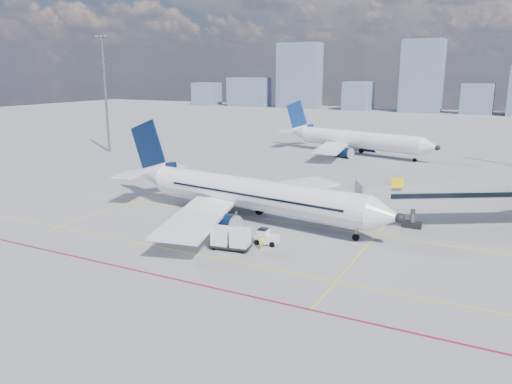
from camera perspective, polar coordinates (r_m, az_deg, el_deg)
ground at (r=54.98m, az=-2.89°, el=-5.23°), size 420.00×420.00×0.00m
apron_markings at (r=52.12m, az=-5.61°, el=-6.35°), size 90.00×35.12×0.01m
jet_bridge at (r=63.51m, az=24.04°, el=-0.33°), size 23.55×15.78×6.30m
floodlight_mast_nw at (r=117.59m, az=-16.84°, el=11.01°), size 3.20×0.61×25.45m
distant_skyline at (r=236.36m, az=21.60°, el=11.03°), size 254.02×15.55×31.53m
main_aircraft at (r=61.29m, az=-1.46°, el=-0.10°), size 39.47×34.29×11.56m
second_aircraft at (r=112.23m, az=11.04°, el=5.92°), size 37.82×32.38×11.25m
baggage_tug at (r=52.68m, az=1.12°, el=-5.16°), size 2.46×1.57×1.66m
cargo_dolly at (r=51.09m, az=-2.91°, el=-5.27°), size 4.31×2.43×2.24m
belt_loader at (r=62.23m, az=-4.67°, el=-2.47°), size 5.20×3.18×2.14m
ramp_worker at (r=51.10m, az=0.72°, el=-5.75°), size 0.54×0.67×1.61m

